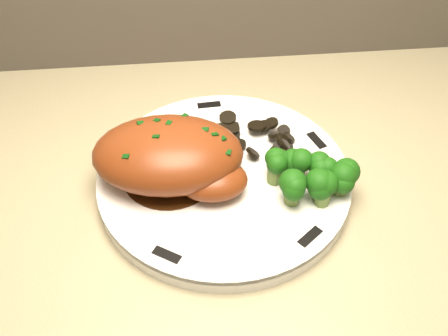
{
  "coord_description": "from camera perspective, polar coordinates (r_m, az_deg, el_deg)",
  "views": [
    {
      "loc": [
        -0.23,
        1.36,
        1.28
      ],
      "look_at": [
        -0.19,
        1.75,
        0.88
      ],
      "focal_mm": 45.0,
      "sensor_mm": 36.0,
      "label": 1
    }
  ],
  "objects": [
    {
      "name": "plate",
      "position": [
        0.58,
        0.0,
        -1.29
      ],
      "size": [
        0.31,
        0.31,
        0.02
      ],
      "primitive_type": "cylinder",
      "rotation": [
        0.0,
        0.0,
        0.24
      ],
      "color": "white",
      "rests_on": "counter"
    },
    {
      "name": "rim_accent_0",
      "position": [
        0.61,
        9.38,
        2.77
      ],
      "size": [
        0.02,
        0.03,
        0.0
      ],
      "primitive_type": "cube",
      "rotation": [
        0.0,
        0.0,
        1.95
      ],
      "color": "black",
      "rests_on": "plate"
    },
    {
      "name": "rim_accent_1",
      "position": [
        0.65,
        -1.53,
        6.4
      ],
      "size": [
        0.03,
        0.01,
        0.0
      ],
      "primitive_type": "cube",
      "rotation": [
        0.0,
        0.0,
        3.2
      ],
      "color": "black",
      "rests_on": "plate"
    },
    {
      "name": "rim_accent_2",
      "position": [
        0.59,
        -10.75,
        0.6
      ],
      "size": [
        0.02,
        0.03,
        0.0
      ],
      "primitive_type": "cube",
      "rotation": [
        0.0,
        0.0,
        4.46
      ],
      "color": "black",
      "rests_on": "plate"
    },
    {
      "name": "rim_accent_3",
      "position": [
        0.51,
        -5.83,
        -8.79
      ],
      "size": [
        0.03,
        0.02,
        0.0
      ],
      "primitive_type": "cube",
      "rotation": [
        0.0,
        0.0,
        5.71
      ],
      "color": "black",
      "rests_on": "plate"
    },
    {
      "name": "rim_accent_4",
      "position": [
        0.52,
        8.73,
        -6.93
      ],
      "size": [
        0.03,
        0.02,
        0.0
      ],
      "primitive_type": "cube",
      "rotation": [
        0.0,
        0.0,
        6.97
      ],
      "color": "black",
      "rests_on": "plate"
    },
    {
      "name": "gravy_pool",
      "position": [
        0.57,
        -5.52,
        -0.68
      ],
      "size": [
        0.1,
        0.1,
        0.0
      ],
      "primitive_type": "cylinder",
      "color": "black",
      "rests_on": "plate"
    },
    {
      "name": "chicken_breast",
      "position": [
        0.55,
        -5.21,
        1.09
      ],
      "size": [
        0.16,
        0.11,
        0.06
      ],
      "rotation": [
        0.0,
        0.0,
        -0.07
      ],
      "color": "brown",
      "rests_on": "plate"
    },
    {
      "name": "mushroom_pile",
      "position": [
        0.6,
        2.48,
        2.76
      ],
      "size": [
        0.09,
        0.06,
        0.02
      ],
      "color": "black",
      "rests_on": "plate"
    },
    {
      "name": "broccoli_florets",
      "position": [
        0.55,
        8.7,
        -0.67
      ],
      "size": [
        0.08,
        0.06,
        0.04
      ],
      "rotation": [
        0.0,
        0.0,
        -0.28
      ],
      "color": "olive",
      "rests_on": "plate"
    }
  ]
}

